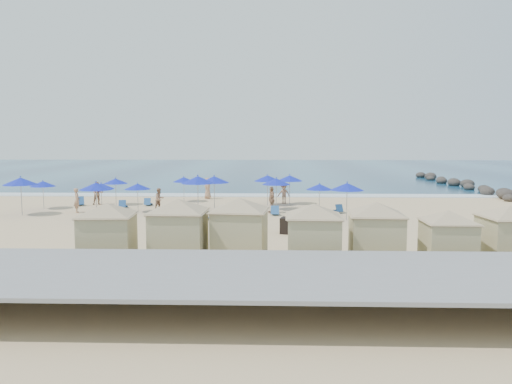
# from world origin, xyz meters

# --- Properties ---
(ground) EXTENTS (160.00, 160.00, 0.00)m
(ground) POSITION_xyz_m (0.00, 0.00, 0.00)
(ground) COLOR #D5B687
(ground) RESTS_ON ground
(ocean) EXTENTS (160.00, 80.00, 0.06)m
(ocean) POSITION_xyz_m (0.00, 55.00, 0.03)
(ocean) COLOR navy
(ocean) RESTS_ON ground
(surf_line) EXTENTS (160.00, 2.50, 0.08)m
(surf_line) POSITION_xyz_m (0.00, 15.50, 0.04)
(surf_line) COLOR white
(surf_line) RESTS_ON ground
(seawall) EXTENTS (160.00, 6.10, 1.22)m
(seawall) POSITION_xyz_m (0.00, -13.50, 0.65)
(seawall) COLOR gray
(seawall) RESTS_ON ground
(rock_jetty) EXTENTS (2.56, 26.66, 0.96)m
(rock_jetty) POSITION_xyz_m (24.01, 24.90, 0.36)
(rock_jetty) COLOR #292522
(rock_jetty) RESTS_ON ground
(trash_bin) EXTENTS (1.04, 1.04, 0.87)m
(trash_bin) POSITION_xyz_m (4.67, -2.79, 0.43)
(trash_bin) COLOR black
(trash_bin) RESTS_ON ground
(cabana_0) EXTENTS (4.44, 4.44, 2.79)m
(cabana_0) POSITION_xyz_m (-2.99, -9.80, 1.60)
(cabana_0) COLOR tan
(cabana_0) RESTS_ON ground
(cabana_1) EXTENTS (4.68, 4.68, 2.94)m
(cabana_1) POSITION_xyz_m (-0.13, -9.46, 1.68)
(cabana_1) COLOR tan
(cabana_1) RESTS_ON ground
(cabana_2) EXTENTS (4.67, 4.67, 2.94)m
(cabana_2) POSITION_xyz_m (2.38, -9.02, 1.68)
(cabana_2) COLOR tan
(cabana_2) RESTS_ON ground
(cabana_3) EXTENTS (4.49, 4.49, 2.82)m
(cabana_3) POSITION_xyz_m (5.41, -9.96, 1.61)
(cabana_3) COLOR tan
(cabana_3) RESTS_ON ground
(cabana_4) EXTENTS (4.50, 4.50, 2.83)m
(cabana_4) POSITION_xyz_m (8.00, -9.45, 1.62)
(cabana_4) COLOR tan
(cabana_4) RESTS_ON ground
(cabana_5) EXTENTS (4.05, 4.05, 2.54)m
(cabana_5) POSITION_xyz_m (10.74, -9.92, 1.45)
(cabana_5) COLOR tan
(cabana_5) RESTS_ON ground
(cabana_6) EXTENTS (4.30, 4.30, 2.71)m
(cabana_6) POSITION_xyz_m (13.35, -9.44, 1.55)
(cabana_6) COLOR tan
(cabana_6) RESTS_ON ground
(umbrella_0) EXTENTS (1.88, 1.88, 2.14)m
(umbrella_0) POSITION_xyz_m (-13.18, 6.42, 1.86)
(umbrella_0) COLOR #A5A8AD
(umbrella_0) RESTS_ON ground
(umbrella_1) EXTENTS (2.33, 2.33, 2.66)m
(umbrella_1) POSITION_xyz_m (-13.25, 3.33, 2.30)
(umbrella_1) COLOR #A5A8AD
(umbrella_1) RESTS_ON ground
(umbrella_2) EXTENTS (1.91, 1.91, 2.17)m
(umbrella_2) POSITION_xyz_m (-8.49, 8.72, 1.88)
(umbrella_2) COLOR #A5A8AD
(umbrella_2) RESTS_ON ground
(umbrella_3) EXTENTS (2.16, 2.16, 2.45)m
(umbrella_3) POSITION_xyz_m (-7.55, 1.76, 2.13)
(umbrella_3) COLOR #A5A8AD
(umbrella_3) RESTS_ON ground
(umbrella_4) EXTENTS (1.86, 1.86, 2.12)m
(umbrella_4) POSITION_xyz_m (-3.52, 10.92, 1.84)
(umbrella_4) COLOR #A5A8AD
(umbrella_4) RESTS_ON ground
(umbrella_5) EXTENTS (2.23, 2.23, 2.54)m
(umbrella_5) POSITION_xyz_m (-0.48, 6.41, 2.20)
(umbrella_5) COLOR #A5A8AD
(umbrella_5) RESTS_ON ground
(umbrella_6) EXTENTS (2.37, 2.37, 2.70)m
(umbrella_6) POSITION_xyz_m (-1.39, 4.41, 2.34)
(umbrella_6) COLOR #A5A8AD
(umbrella_6) RESTS_ON ground
(umbrella_7) EXTENTS (2.14, 2.14, 2.44)m
(umbrella_7) POSITION_xyz_m (3.39, 8.88, 2.12)
(umbrella_7) COLOR #A5A8AD
(umbrella_7) RESTS_ON ground
(umbrella_8) EXTENTS (2.11, 2.11, 2.40)m
(umbrella_8) POSITION_xyz_m (4.04, 6.31, 2.08)
(umbrella_8) COLOR #A5A8AD
(umbrella_8) RESTS_ON ground
(umbrella_9) EXTENTS (2.10, 2.10, 2.39)m
(umbrella_9) POSITION_xyz_m (5.13, 9.62, 2.07)
(umbrella_9) COLOR #A5A8AD
(umbrella_9) RESTS_ON ground
(umbrella_10) EXTENTS (1.87, 1.87, 2.13)m
(umbrella_10) POSITION_xyz_m (7.02, 4.77, 1.85)
(umbrella_10) COLOR #A5A8AD
(umbrella_10) RESTS_ON ground
(umbrella_11) EXTENTS (2.17, 2.17, 2.47)m
(umbrella_11) POSITION_xyz_m (8.48, 1.81, 2.14)
(umbrella_11) COLOR #A5A8AD
(umbrella_11) RESTS_ON ground
(umbrella_12) EXTENTS (1.86, 1.86, 2.12)m
(umbrella_12) POSITION_xyz_m (-8.33, 4.97, 1.83)
(umbrella_12) COLOR #A5A8AD
(umbrella_12) RESTS_ON ground
(umbrella_13) EXTENTS (1.85, 1.85, 2.11)m
(umbrella_13) POSITION_xyz_m (-5.70, 4.81, 1.83)
(umbrella_13) COLOR #A5A8AD
(umbrella_13) RESTS_ON ground
(beach_chair_0) EXTENTS (1.13, 1.50, 0.75)m
(beach_chair_0) POSITION_xyz_m (-11.20, 8.24, 0.26)
(beach_chair_0) COLOR #2A5B9C
(beach_chair_0) RESTS_ON ground
(beach_chair_1) EXTENTS (0.68, 1.23, 0.65)m
(beach_chair_1) POSITION_xyz_m (-7.41, 6.94, 0.22)
(beach_chair_1) COLOR #2A5B9C
(beach_chair_1) RESTS_ON ground
(beach_chair_2) EXTENTS (0.58, 1.18, 0.63)m
(beach_chair_2) POSITION_xyz_m (-5.88, 8.37, 0.22)
(beach_chair_2) COLOR #2A5B9C
(beach_chair_2) RESTS_ON ground
(beach_chair_3) EXTENTS (0.99, 1.41, 0.71)m
(beach_chair_3) POSITION_xyz_m (-0.58, 1.46, 0.25)
(beach_chair_3) COLOR #2A5B9C
(beach_chair_3) RESTS_ON ground
(beach_chair_4) EXTENTS (0.56, 1.25, 0.69)m
(beach_chair_4) POSITION_xyz_m (3.94, 3.79, 0.24)
(beach_chair_4) COLOR #2A5B9C
(beach_chair_4) RESTS_ON ground
(beach_chair_5) EXTENTS (0.92, 1.26, 0.63)m
(beach_chair_5) POSITION_xyz_m (8.31, 5.08, 0.22)
(beach_chair_5) COLOR #2A5B9C
(beach_chair_5) RESTS_ON ground
(beachgoer_0) EXTENTS (0.68, 0.75, 1.72)m
(beachgoer_0) POSITION_xyz_m (-9.94, 4.56, 0.86)
(beachgoer_0) COLOR #A77B5D
(beachgoer_0) RESTS_ON ground
(beachgoer_1) EXTENTS (0.95, 0.98, 1.59)m
(beachgoer_1) POSITION_xyz_m (-4.47, 6.16, 0.80)
(beachgoer_1) COLOR #A77B5D
(beachgoer_1) RESTS_ON ground
(beachgoer_2) EXTENTS (0.70, 1.16, 1.85)m
(beachgoer_2) POSITION_xyz_m (3.71, 4.83, 0.93)
(beachgoer_2) COLOR #A77B5D
(beachgoer_2) RESTS_ON ground
(beachgoer_3) EXTENTS (1.20, 0.96, 1.62)m
(beachgoer_3) POSITION_xyz_m (4.68, 9.98, 0.81)
(beachgoer_3) COLOR #A77B5D
(beachgoer_3) RESTS_ON ground
(beachgoer_4) EXTENTS (0.78, 1.01, 1.82)m
(beachgoer_4) POSITION_xyz_m (-1.82, 13.00, 0.91)
(beachgoer_4) COLOR #A77B5D
(beachgoer_4) RESTS_ON ground
(beachgoer_5) EXTENTS (1.07, 0.97, 1.79)m
(beachgoer_5) POSITION_xyz_m (-9.97, 8.83, 0.90)
(beachgoer_5) COLOR #A77B5D
(beachgoer_5) RESTS_ON ground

